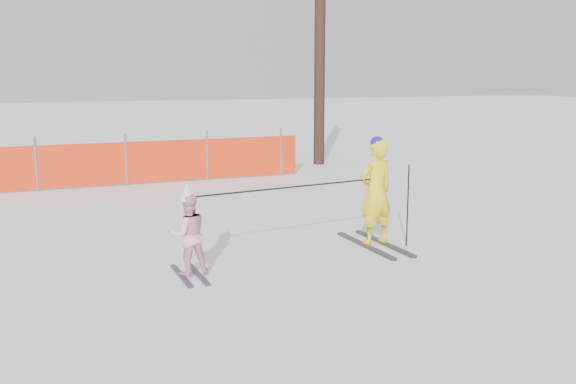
% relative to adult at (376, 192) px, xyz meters
% --- Properties ---
extents(ground, '(120.00, 120.00, 0.00)m').
position_rel_adult_xyz_m(ground, '(-1.57, -0.74, -0.84)').
color(ground, white).
rests_on(ground, ground).
extents(adult, '(0.64, 1.68, 1.70)m').
position_rel_adult_xyz_m(adult, '(0.00, 0.00, 0.00)').
color(adult, black).
rests_on(adult, ground).
extents(child, '(0.54, 1.01, 1.25)m').
position_rel_adult_xyz_m(child, '(-3.04, -0.38, -0.27)').
color(child, black).
rests_on(child, ground).
extents(ski_poles, '(3.38, 0.37, 1.27)m').
position_rel_adult_xyz_m(ski_poles, '(-0.91, -0.19, 0.08)').
color(ski_poles, black).
rests_on(ski_poles, ground).
extents(tree_trunks, '(1.42, 2.54, 6.33)m').
position_rel_adult_xyz_m(tree_trunks, '(3.60, 9.46, 2.30)').
color(tree_trunks, black).
rests_on(tree_trunks, ground).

